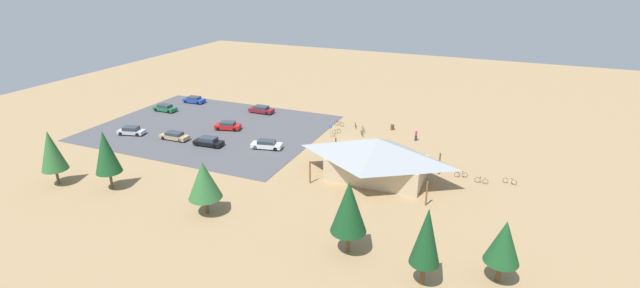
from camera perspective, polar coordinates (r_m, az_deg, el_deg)
name	(u,v)px	position (r m, az deg, el deg)	size (l,w,h in m)	color
ground	(355,145)	(71.00, 4.38, -0.10)	(160.00, 160.00, 0.00)	#9E7F56
parking_lot_asphalt	(211,128)	(80.35, -13.63, 1.99)	(38.02, 29.48, 0.05)	#4C4C51
bike_pavilion	(377,156)	(58.92, 7.17, -1.49)	(15.34, 9.65, 5.68)	#C6B28E
trash_bin	(392,127)	(78.15, 9.13, 2.11)	(0.60, 0.60, 0.90)	brown
lot_sign	(330,130)	(73.25, 1.32, 1.84)	(0.56, 0.08, 2.20)	#99999E
pine_center	(204,180)	(51.63, -14.46, -4.43)	(3.77, 3.77, 6.37)	brown
pine_far_east	(504,242)	(42.80, 22.23, -11.38)	(3.06, 3.06, 6.16)	brown
pine_mideast	(426,236)	(39.96, 13.30, -11.30)	(2.65, 2.65, 7.66)	brown
pine_far_west	(51,151)	(65.76, -30.83, -0.72)	(3.17, 3.17, 7.27)	brown
pine_midwest	(106,152)	(61.18, -25.44, -0.92)	(3.16, 3.16, 7.68)	brown
pine_east	(349,207)	(43.14, 3.66, -7.93)	(3.53, 3.53, 7.67)	brown
bicycle_black_yard_right	(362,134)	(74.75, 5.32, 1.33)	(0.91, 1.45, 0.82)	black
bicycle_blue_yard_front	(363,130)	(76.44, 5.49, 1.80)	(1.00, 1.45, 0.88)	black
bicycle_yellow_mid_cluster	(337,132)	(75.38, 2.11, 1.57)	(0.99, 1.35, 0.83)	black
bicycle_purple_yard_left	(461,175)	(62.84, 17.37, -3.72)	(1.67, 0.61, 0.86)	black
bicycle_silver_lone_east	(510,181)	(63.17, 22.85, -4.36)	(1.72, 0.48, 0.80)	black
bicycle_white_edge_south	(356,126)	(78.44, 4.52, 2.34)	(0.76, 1.67, 0.86)	black
bicycle_orange_front_row	(481,181)	(62.00, 19.72, -4.37)	(1.70, 0.48, 0.88)	black
bicycle_red_by_bin	(339,124)	(79.15, 2.46, 2.59)	(1.75, 0.48, 0.91)	black
car_blue_mid_lot	(194,100)	(95.85, -15.62, 5.42)	(4.42, 2.09, 1.31)	#1E42B2
car_silver_end_stall	(131,131)	(81.02, -22.74, 1.57)	(4.64, 2.78, 1.37)	#BCBCC1
car_white_aisle_side	(267,144)	(69.44, -6.76, -0.06)	(4.93, 2.64, 1.36)	white
car_green_front_row	(165,108)	(91.79, -19.00, 4.33)	(4.57, 1.81, 1.36)	#1E6B3D
car_black_by_curb	(209,141)	(72.20, -13.90, 0.31)	(4.71, 2.15, 1.39)	black
car_red_inner_stall	(228,126)	(78.60, -11.58, 2.28)	(4.59, 2.84, 1.39)	red
car_tan_back_corner	(174,136)	(76.22, -17.92, 0.99)	(4.82, 1.86, 1.29)	tan
car_maroon_far_end	(261,109)	(86.56, -7.42, 4.35)	(4.72, 1.86, 1.37)	maroon
visitor_by_pavilion	(416,135)	(73.76, 12.04, 1.11)	(0.40, 0.38, 1.81)	#2D3347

